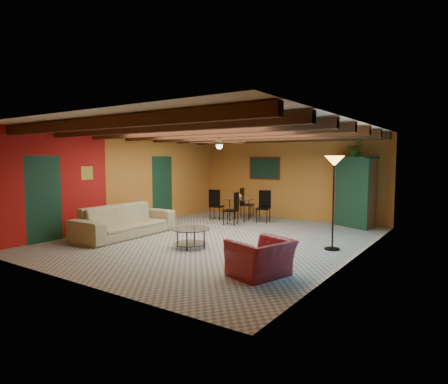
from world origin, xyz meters
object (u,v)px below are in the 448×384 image
Objects in this scene: sofa at (125,221)px; armoire at (354,193)px; vase at (239,187)px; potted_plant at (355,150)px; coffee_table at (191,238)px; armchair at (261,258)px; dining_table at (239,205)px; floor_lamp at (333,203)px.

armoire reaches higher than sofa.
sofa is 14.94× the size of vase.
potted_plant is at bearing -44.74° from sofa.
coffee_table is 3.95m from vase.
armchair is 5.73m from dining_table.
sofa is 1.37× the size of armoire.
armoire is at bearing 98.01° from floor_lamp.
armoire is at bearing -161.79° from armchair.
armchair is at bearing -98.22° from floor_lamp.
armchair is 5.78m from vase.
vase is at bearing 105.73° from coffee_table.
vase reaches higher than coffee_table.
vase is at bearing 0.00° from dining_table.
sofa is 2.82× the size of armchair.
potted_plant reaches higher than armchair.
coffee_table is at bearing -89.95° from armoire.
coffee_table is 0.42× the size of floor_lamp.
armchair is at bearing -104.45° from sofa.
coffee_table is at bearing -93.39° from sofa.
coffee_table is 4.78× the size of vase.
potted_plant is 2.83× the size of vase.
armoire is at bearing 18.59° from vase.
dining_table is (-3.33, 4.65, 0.19)m from armchair.
dining_table is at bearing 150.38° from floor_lamp.
potted_plant reaches higher than floor_lamp.
sofa is at bearing 178.45° from coffee_table.
armoire reaches higher than vase.
floor_lamp is 4.26m from vase.
armchair is at bearing -22.43° from coffee_table.
armchair is at bearing -54.39° from vase.
potted_plant is (-0.45, 3.20, 1.20)m from floor_lamp.
dining_table is 3.84m from potted_plant.
coffee_table is 1.69× the size of potted_plant.
armoire is 0.96× the size of floor_lamp.
vase is (-3.25, -1.09, -1.14)m from potted_plant.
vase is (1.16, 3.65, 0.69)m from sofa.
floor_lamp is (4.86, 1.55, 0.63)m from sofa.
floor_lamp is 3.99× the size of potted_plant.
dining_table is at bearing -136.69° from armoire.
coffee_table is at bearing -95.04° from armchair.
potted_plant is at bearing 18.59° from vase.
floor_lamp reaches higher than dining_table.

